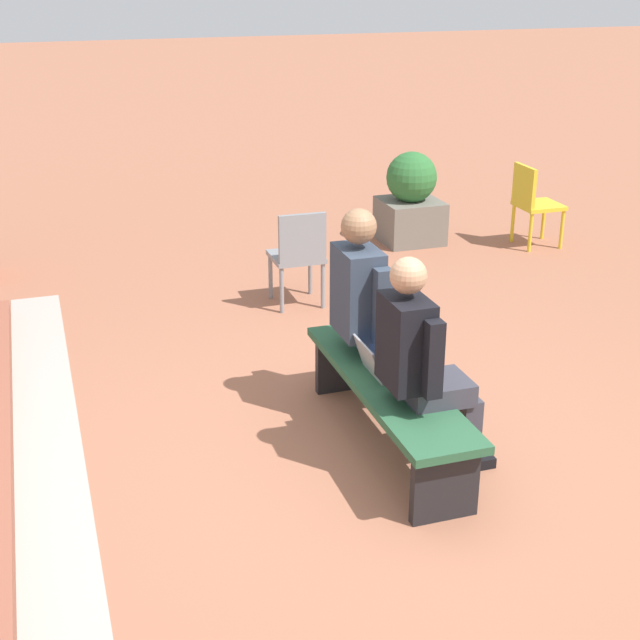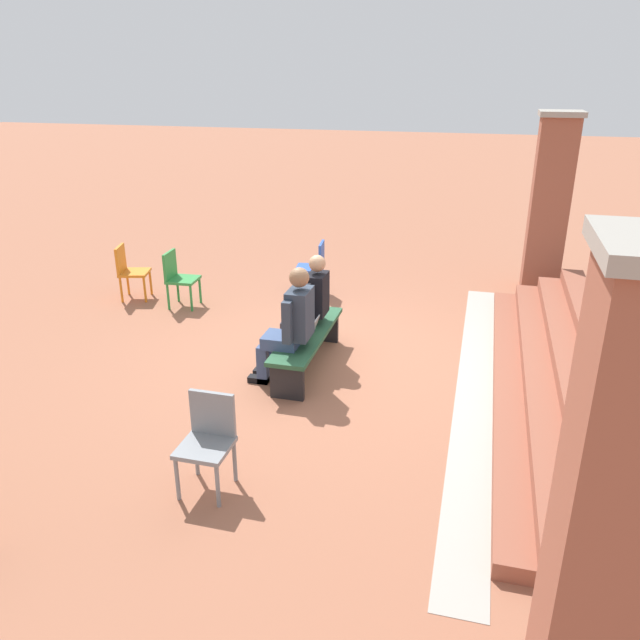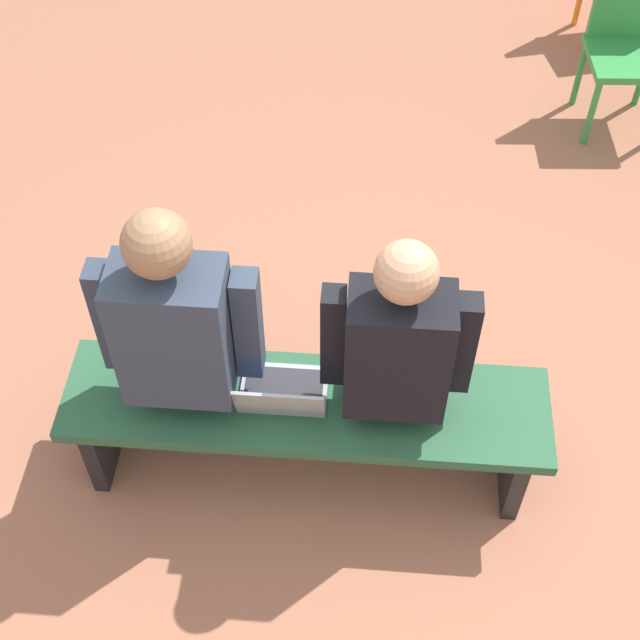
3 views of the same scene
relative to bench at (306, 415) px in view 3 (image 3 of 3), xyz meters
The scene contains 6 objects.
ground_plane 0.49m from the bench, 149.20° to the left, with size 60.00×60.00×0.00m, color #9E6047.
bench is the anchor object (origin of this frame).
person_student 0.47m from the bench, 168.28° to the right, with size 0.52×0.66×1.31m.
person_adult 0.58m from the bench, ahead, with size 0.56×0.71×1.38m.
laptop 0.17m from the bench, ahead, with size 0.32×0.29×0.21m.
plastic_chair_far_left 2.86m from the bench, 121.91° to the right, with size 0.45×0.45×0.84m.
Camera 3 is at (0.10, 1.69, 3.15)m, focal length 50.00 mm.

